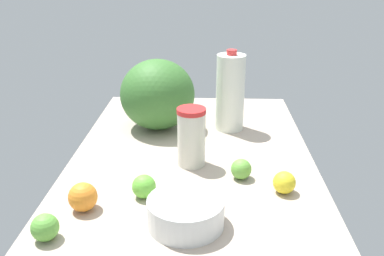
# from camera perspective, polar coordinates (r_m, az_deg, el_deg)

# --- Properties ---
(countertop) EXTENTS (1.20, 0.76, 0.03)m
(countertop) POSITION_cam_1_polar(r_m,az_deg,el_deg) (1.36, 0.00, -4.48)
(countertop) COLOR #AF9E8E
(countertop) RESTS_ON ground
(tumbler_cup) EXTENTS (0.09, 0.09, 0.18)m
(tumbler_cup) POSITION_cam_1_polar(r_m,az_deg,el_deg) (1.28, -0.13, -1.18)
(tumbler_cup) COLOR beige
(tumbler_cup) RESTS_ON countertop
(mixing_bowl) EXTENTS (0.18, 0.18, 0.07)m
(mixing_bowl) POSITION_cam_1_polar(r_m,az_deg,el_deg) (1.02, -1.10, -11.18)
(mixing_bowl) COLOR silver
(mixing_bowl) RESTS_ON countertop
(watermelon) EXTENTS (0.27, 0.27, 0.25)m
(watermelon) POSITION_cam_1_polar(r_m,az_deg,el_deg) (1.55, -4.62, 4.48)
(watermelon) COLOR #3A702F
(watermelon) RESTS_ON countertop
(milk_jug) EXTENTS (0.10, 0.10, 0.29)m
(milk_jug) POSITION_cam_1_polar(r_m,az_deg,el_deg) (1.54, 5.13, 4.75)
(milk_jug) COLOR white
(milk_jug) RESTS_ON countertop
(orange_near_front) EXTENTS (0.07, 0.07, 0.07)m
(orange_near_front) POSITION_cam_1_polar(r_m,az_deg,el_deg) (1.11, -14.35, -8.90)
(orange_near_front) COLOR orange
(orange_near_front) RESTS_ON countertop
(lime_far_back) EXTENTS (0.06, 0.06, 0.06)m
(lime_far_back) POSITION_cam_1_polar(r_m,az_deg,el_deg) (1.14, -6.43, -7.76)
(lime_far_back) COLOR #62BB3A
(lime_far_back) RESTS_ON countertop
(lime_by_jug) EXTENTS (0.06, 0.06, 0.06)m
(lime_by_jug) POSITION_cam_1_polar(r_m,az_deg,el_deg) (1.03, -19.02, -12.42)
(lime_by_jug) COLOR #5FA93F
(lime_by_jug) RESTS_ON countertop
(lemon_loose) EXTENTS (0.06, 0.06, 0.06)m
(lemon_loose) POSITION_cam_1_polar(r_m,az_deg,el_deg) (1.18, 12.20, -7.11)
(lemon_loose) COLOR yellow
(lemon_loose) RESTS_ON countertop
(lime_beside_bowl) EXTENTS (0.06, 0.06, 0.06)m
(lime_beside_bowl) POSITION_cam_1_polar(r_m,az_deg,el_deg) (1.23, 6.57, -5.46)
(lime_beside_bowl) COLOR #65A93F
(lime_beside_bowl) RESTS_ON countertop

